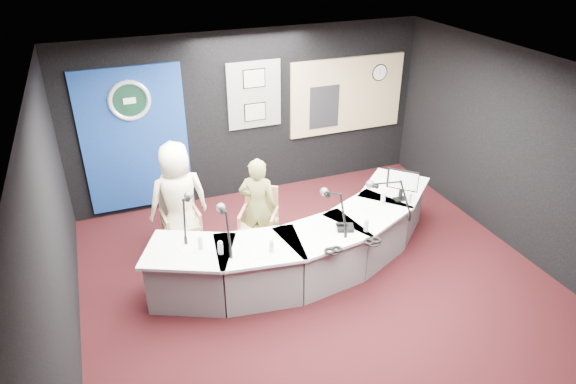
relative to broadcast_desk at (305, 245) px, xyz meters
name	(u,v)px	position (x,y,z in m)	size (l,w,h in m)	color
ground	(324,290)	(0.05, -0.55, -0.38)	(6.00, 6.00, 0.00)	black
ceiling	(333,80)	(0.05, -0.55, 2.42)	(6.00, 6.00, 0.02)	silver
wall_back	(251,115)	(0.05, 2.45, 1.02)	(6.00, 0.02, 2.80)	black
wall_left	(54,250)	(-2.95, -0.55, 1.02)	(0.02, 6.00, 2.80)	black
wall_right	(528,158)	(3.05, -0.55, 1.02)	(0.02, 6.00, 2.80)	black
broadcast_desk	(305,245)	(0.00, 0.00, 0.00)	(4.50, 1.90, 0.75)	silver
backdrop_panel	(135,140)	(-1.85, 2.42, 0.88)	(1.60, 0.05, 2.30)	navy
agency_seal	(129,101)	(-1.85, 2.38, 1.52)	(0.63, 0.63, 0.07)	silver
seal_center	(129,101)	(-1.85, 2.38, 1.52)	(0.48, 0.48, 0.01)	black
pinboard	(254,95)	(0.10, 2.42, 1.38)	(0.90, 0.04, 1.10)	slate
framed_photo_upper	(254,79)	(0.10, 2.39, 1.65)	(0.34, 0.02, 0.27)	gray
framed_photo_lower	(255,112)	(0.10, 2.39, 1.09)	(0.34, 0.02, 0.27)	gray
booth_window_frame	(347,95)	(1.80, 2.42, 1.18)	(2.12, 0.06, 1.32)	tan
booth_glow	(347,95)	(1.80, 2.41, 1.18)	(2.00, 0.02, 1.20)	#FFEEA1
equipment_rack	(324,107)	(1.35, 2.39, 1.03)	(0.55, 0.02, 0.75)	black
wall_clock	(380,73)	(2.40, 2.39, 1.52)	(0.28, 0.28, 0.01)	white
armchair_left	(181,223)	(-1.48, 1.03, 0.09)	(0.52, 0.52, 0.93)	#A3704A
armchair_right	(258,219)	(-0.45, 0.63, 0.16)	(0.60, 0.60, 1.07)	#A3704A
draped_jacket	(177,206)	(-1.48, 1.28, 0.24)	(0.50, 0.10, 0.70)	slate
person_man	(179,200)	(-1.48, 1.03, 0.47)	(0.83, 0.54, 1.69)	#FEF8CB
person_woman	(258,207)	(-0.45, 0.63, 0.36)	(0.54, 0.35, 1.47)	olive
computer_monitor	(402,180)	(1.49, 0.06, 0.70)	(0.44, 0.03, 0.30)	black
desk_phone	(345,228)	(0.41, -0.36, 0.40)	(0.21, 0.17, 0.05)	black
headphones_near	(373,241)	(0.59, -0.75, 0.39)	(0.23, 0.23, 0.04)	black
headphones_far	(333,250)	(0.05, -0.75, 0.39)	(0.19, 0.19, 0.03)	black
paper_stack	(187,247)	(-1.58, -0.02, 0.38)	(0.21, 0.30, 0.00)	white
notepad	(256,252)	(-0.82, -0.43, 0.38)	(0.20, 0.28, 0.00)	white
boom_mic_a	(186,210)	(-1.49, 0.35, 0.68)	(0.30, 0.71, 0.60)	black
boom_mic_b	(225,223)	(-1.11, -0.12, 0.68)	(0.18, 0.74, 0.60)	black
boom_mic_c	(335,205)	(0.32, -0.21, 0.68)	(0.16, 0.74, 0.60)	black
boom_mic_d	(390,194)	(1.14, -0.20, 0.68)	(0.44, 0.65, 0.60)	black
water_bottles	(317,223)	(0.06, -0.22, 0.46)	(3.04, 0.59, 0.18)	silver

